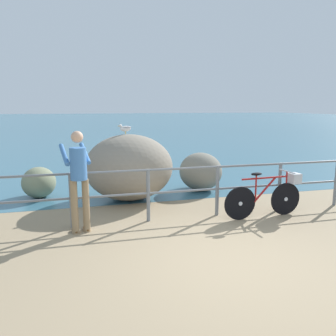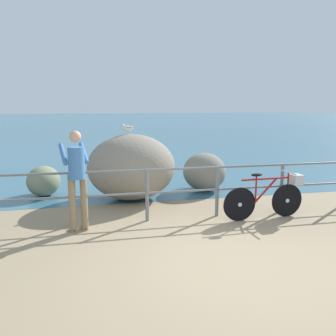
# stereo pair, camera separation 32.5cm
# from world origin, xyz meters

# --- Properties ---
(ground_plane) EXTENTS (120.00, 120.00, 0.10)m
(ground_plane) POSITION_xyz_m (0.00, 20.00, -0.05)
(ground_plane) COLOR #937F60
(sea_surface) EXTENTS (120.00, 90.00, 0.01)m
(sea_surface) POSITION_xyz_m (0.00, 48.22, 0.00)
(sea_surface) COLOR #38667A
(sea_surface) RESTS_ON ground_plane
(promenade_railing) EXTENTS (9.97, 0.07, 1.02)m
(promenade_railing) POSITION_xyz_m (-0.00, 1.97, 0.64)
(promenade_railing) COLOR slate
(promenade_railing) RESTS_ON ground_plane
(bicycle) EXTENTS (1.70, 0.48, 0.92)m
(bicycle) POSITION_xyz_m (1.69, 1.63, 0.46)
(bicycle) COLOR black
(bicycle) RESTS_ON ground_plane
(person_at_railing) EXTENTS (0.55, 0.67, 1.78)m
(person_at_railing) POSITION_xyz_m (-1.97, 1.69, 0.99)
(person_at_railing) COLOR #8C7251
(person_at_railing) RESTS_ON ground_plane
(breakwater_boulder_main) EXTENTS (2.06, 1.87, 1.54)m
(breakwater_boulder_main) POSITION_xyz_m (-0.83, 3.62, 0.77)
(breakwater_boulder_main) COLOR gray
(breakwater_boulder_main) RESTS_ON ground
(breakwater_boulder_left) EXTENTS (0.80, 0.98, 0.74)m
(breakwater_boulder_left) POSITION_xyz_m (-2.92, 4.35, 0.37)
(breakwater_boulder_left) COLOR gray
(breakwater_boulder_left) RESTS_ON ground
(breakwater_boulder_right) EXTENTS (1.10, 1.20, 0.99)m
(breakwater_boulder_right) POSITION_xyz_m (1.12, 4.07, 0.49)
(breakwater_boulder_right) COLOR slate
(breakwater_boulder_right) RESTS_ON ground
(seagull) EXTENTS (0.34, 0.17, 0.23)m
(seagull) POSITION_xyz_m (-0.88, 3.71, 1.68)
(seagull) COLOR gold
(seagull) RESTS_ON breakwater_boulder_main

